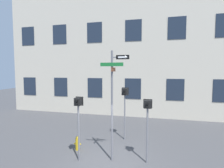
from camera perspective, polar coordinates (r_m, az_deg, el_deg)
ground_plane at (r=8.12m, az=-0.96°, el=-24.94°), size 60.00×60.00×0.00m
building_facade at (r=15.64m, az=7.14°, el=16.75°), size 24.00×0.64×14.70m
street_sign_pole at (r=7.55m, az=0.38°, el=-4.31°), size 1.24×0.74×4.83m
pedestrian_signal_left at (r=7.81m, az=-10.95°, el=-9.09°), size 0.35×0.40×2.84m
pedestrian_signal_right at (r=7.64m, az=11.51°, el=-9.66°), size 0.38×0.40×2.76m
pedestrian_signal_across at (r=10.02m, az=4.20°, el=-4.91°), size 0.39×0.40×3.02m
fire_hydrant at (r=9.41m, az=-11.21°, el=-18.46°), size 0.36×0.20×0.70m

